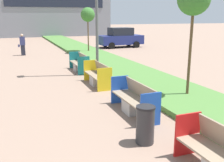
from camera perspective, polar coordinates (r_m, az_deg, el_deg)
The scene contains 10 objects.
planter_grass_strip at distance 13.34m, azimuth 4.52°, elevation 1.68°, with size 2.80×120.00×0.18m.
building_backdrop at distance 43.55m, azimuth -12.97°, elevation 15.44°, with size 16.47×8.51×8.62m.
bench_blue_frame at distance 8.09m, azimuth 4.87°, elevation -4.44°, with size 0.65×2.19×0.94m.
bench_yellow_frame at distance 11.33m, azimuth -3.11°, elevation 0.93°, with size 0.65×2.05×0.94m.
bench_teal_frame at distance 14.34m, azimuth -7.06°, elevation 3.60°, with size 0.65×2.04×0.94m.
litter_bin at distance 6.23m, azimuth 7.23°, elevation -9.41°, with size 0.45×0.45×0.91m.
sapling_tree_near at distance 9.54m, azimuth 17.38°, elevation 16.46°, with size 1.11×1.11×4.03m.
sapling_tree_far at distance 21.31m, azimuth -5.30°, elevation 14.12°, with size 1.12×1.12×3.59m.
pedestrian_walking at distance 21.12m, azimuth -18.91°, elevation 7.50°, with size 0.53×0.24×1.62m.
parked_car_distant at distance 25.33m, azimuth 1.87°, elevation 9.40°, with size 4.27×2.00×1.86m.
Camera 1 is at (-2.44, 0.24, 2.91)m, focal length 42.00 mm.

